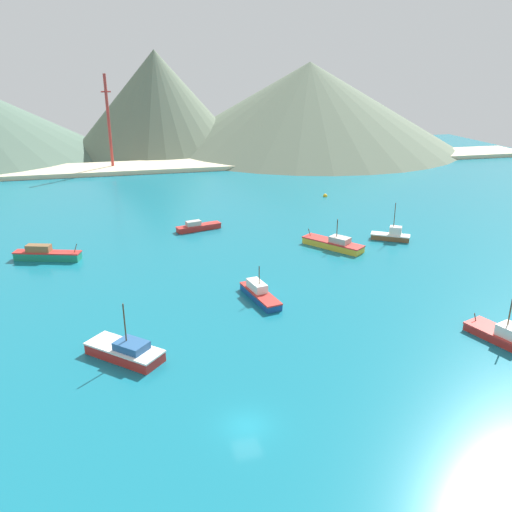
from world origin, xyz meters
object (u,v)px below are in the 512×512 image
at_px(fishing_boat_2, 46,254).
at_px(buoy_1, 325,196).
at_px(fishing_boat_5, 504,335).
at_px(fishing_boat_4, 198,227).
at_px(fishing_boat_8, 259,293).
at_px(fishing_boat_6, 334,244).
at_px(radio_tower, 109,122).
at_px(fishing_boat_0, 391,235).
at_px(fishing_boat_7, 126,351).

xyz_separation_m(fishing_boat_2, buoy_1, (58.58, 28.87, -0.75)).
bearing_deg(fishing_boat_5, fishing_boat_4, 119.20).
bearing_deg(fishing_boat_2, fishing_boat_8, -37.26).
xyz_separation_m(fishing_boat_4, fishing_boat_6, (21.11, -15.65, 0.11)).
bearing_deg(fishing_boat_4, radio_tower, 104.05).
bearing_deg(radio_tower, fishing_boat_5, -68.94).
bearing_deg(fishing_boat_5, fishing_boat_8, 143.87).
bearing_deg(fishing_boat_6, fishing_boat_0, 7.90).
xyz_separation_m(fishing_boat_8, buoy_1, (28.99, 51.38, -0.62)).
bearing_deg(fishing_boat_5, fishing_boat_6, 101.27).
relative_size(fishing_boat_7, radio_tower, 0.32).
distance_m(fishing_boat_2, fishing_boat_6, 47.24).
distance_m(fishing_boat_0, radio_tower, 93.34).
distance_m(fishing_boat_6, radio_tower, 89.27).
xyz_separation_m(fishing_boat_0, fishing_boat_8, (-28.91, -18.38, -0.07)).
bearing_deg(fishing_boat_6, fishing_boat_2, 173.02).
height_order(fishing_boat_7, buoy_1, fishing_boat_7).
bearing_deg(fishing_boat_7, fishing_boat_4, 72.44).
bearing_deg(fishing_boat_4, buoy_1, 30.04).
bearing_deg(fishing_boat_7, fishing_boat_5, -8.97).
bearing_deg(buoy_1, fishing_boat_8, -119.44).
bearing_deg(fishing_boat_7, buoy_1, 53.29).
height_order(fishing_boat_4, fishing_boat_7, fishing_boat_7).
bearing_deg(fishing_boat_6, fishing_boat_4, 143.46).
bearing_deg(fishing_boat_7, fishing_boat_6, 38.58).
distance_m(fishing_boat_4, radio_tower, 67.70).
height_order(fishing_boat_5, fishing_boat_6, fishing_boat_5).
relative_size(fishing_boat_6, radio_tower, 0.39).
distance_m(fishing_boat_4, buoy_1, 37.89).
bearing_deg(fishing_boat_5, radio_tower, 111.06).
xyz_separation_m(fishing_boat_6, buoy_1, (11.69, 34.61, -0.62)).
distance_m(fishing_boat_4, fishing_boat_5, 57.33).
height_order(fishing_boat_2, fishing_boat_5, fishing_boat_5).
bearing_deg(fishing_boat_0, fishing_boat_6, -172.10).
height_order(fishing_boat_2, fishing_boat_8, fishing_boat_8).
relative_size(fishing_boat_0, buoy_1, 6.89).
relative_size(fishing_boat_2, fishing_boat_6, 1.03).
bearing_deg(fishing_boat_0, fishing_boat_7, -147.66).
bearing_deg(fishing_boat_8, fishing_boat_6, 44.10).
xyz_separation_m(fishing_boat_0, fishing_boat_2, (-58.50, 4.13, 0.06)).
xyz_separation_m(fishing_boat_4, radio_tower, (-16.13, 64.45, 12.99)).
distance_m(fishing_boat_5, fishing_boat_8, 29.91).
distance_m(fishing_boat_5, fishing_boat_7, 42.24).
bearing_deg(buoy_1, fishing_boat_6, -108.66).
distance_m(fishing_boat_4, fishing_boat_8, 32.64).
bearing_deg(fishing_boat_7, fishing_boat_0, 32.34).
height_order(fishing_boat_0, fishing_boat_4, fishing_boat_0).
xyz_separation_m(fishing_boat_0, fishing_boat_5, (-4.75, -36.01, -0.09)).
distance_m(buoy_1, radio_tower, 68.16).
xyz_separation_m(fishing_boat_2, fishing_boat_5, (53.75, -40.14, -0.15)).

